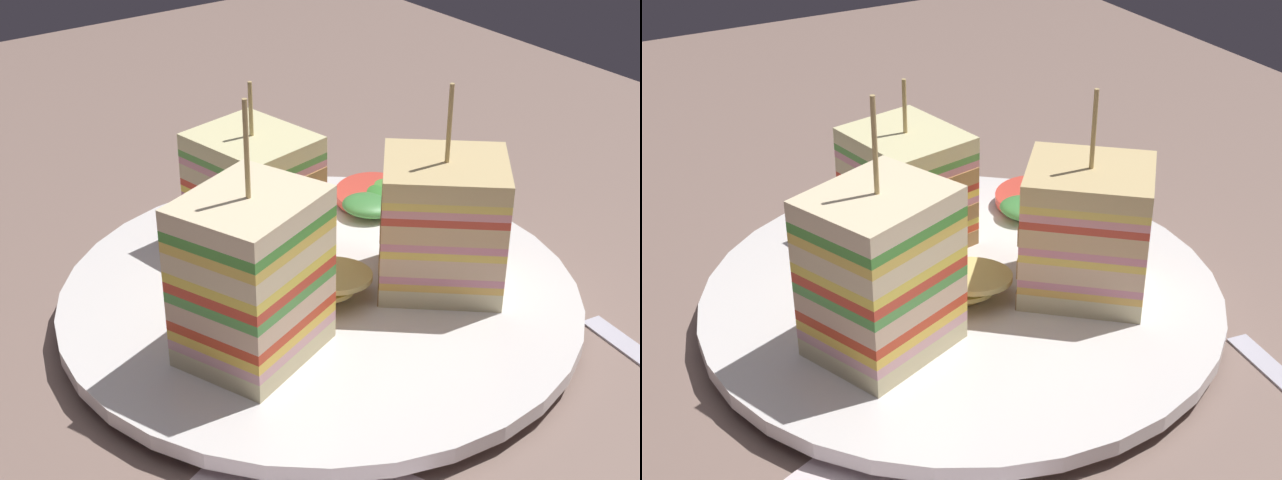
% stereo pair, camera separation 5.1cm
% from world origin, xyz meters
% --- Properties ---
extents(ground_plane, '(1.14, 0.88, 0.02)m').
position_xyz_m(ground_plane, '(0.00, 0.00, -0.01)').
color(ground_plane, '#82685D').
extents(plate, '(0.28, 0.28, 0.02)m').
position_xyz_m(plate, '(0.00, 0.00, 0.01)').
color(plate, white).
rests_on(plate, ground_plane).
extents(sandwich_wedge_0, '(0.08, 0.09, 0.11)m').
position_xyz_m(sandwich_wedge_0, '(0.03, 0.06, 0.05)').
color(sandwich_wedge_0, beige).
rests_on(sandwich_wedge_0, plate).
extents(sandwich_wedge_1, '(0.07, 0.07, 0.10)m').
position_xyz_m(sandwich_wedge_1, '(-0.06, 0.00, 0.05)').
color(sandwich_wedge_1, beige).
rests_on(sandwich_wedge_1, plate).
extents(sandwich_wedge_2, '(0.07, 0.08, 0.13)m').
position_xyz_m(sandwich_wedge_2, '(0.03, -0.06, 0.06)').
color(sandwich_wedge_2, beige).
rests_on(sandwich_wedge_2, plate).
extents(chip_pile, '(0.07, 0.06, 0.02)m').
position_xyz_m(chip_pile, '(0.01, -0.00, 0.03)').
color(chip_pile, '#E0C565').
rests_on(chip_pile, plate).
extents(salad_garnish, '(0.06, 0.07, 0.01)m').
position_xyz_m(salad_garnish, '(-0.06, 0.09, 0.02)').
color(salad_garnish, '#3B8B35').
rests_on(salad_garnish, plate).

